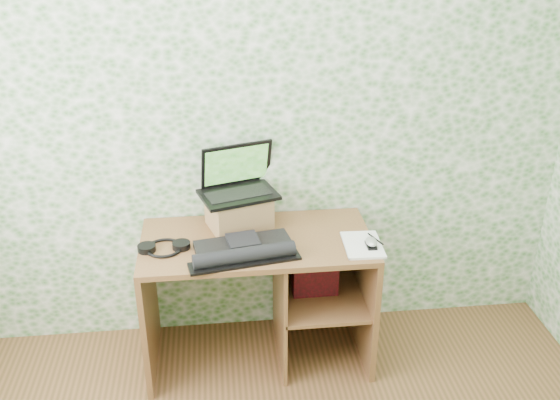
{
  "coord_description": "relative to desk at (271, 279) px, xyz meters",
  "views": [
    {
      "loc": [
        -0.19,
        -1.37,
        2.34
      ],
      "look_at": [
        0.12,
        1.39,
        0.99
      ],
      "focal_mm": 40.0,
      "sensor_mm": 36.0,
      "label": 1
    }
  ],
  "objects": [
    {
      "name": "headphones",
      "position": [
        -0.55,
        -0.08,
        0.28
      ],
      "size": [
        0.26,
        0.2,
        0.03
      ],
      "rotation": [
        0.0,
        0.0,
        0.05
      ],
      "color": "black",
      "rests_on": "desk"
    },
    {
      "name": "laptop",
      "position": [
        -0.16,
        0.16,
        0.51
      ],
      "size": [
        0.45,
        0.38,
        0.26
      ],
      "rotation": [
        0.0,
        0.0,
        0.3
      ],
      "color": "black",
      "rests_on": "riser"
    },
    {
      "name": "mouse",
      "position": [
        0.49,
        -0.19,
        0.3
      ],
      "size": [
        0.06,
        0.09,
        0.03
      ],
      "primitive_type": "ellipsoid",
      "rotation": [
        0.0,
        0.0,
        -0.01
      ],
      "color": "silver",
      "rests_on": "notepad"
    },
    {
      "name": "wall_back",
      "position": [
        -0.08,
        0.28,
        0.82
      ],
      "size": [
        3.5,
        0.0,
        3.5
      ],
      "primitive_type": "plane",
      "rotation": [
        1.57,
        0.0,
        0.0
      ],
      "color": "white",
      "rests_on": "ground"
    },
    {
      "name": "desk",
      "position": [
        0.0,
        0.0,
        0.0
      ],
      "size": [
        1.2,
        0.6,
        0.75
      ],
      "color": "brown",
      "rests_on": "floor"
    },
    {
      "name": "riser",
      "position": [
        -0.16,
        0.12,
        0.36
      ],
      "size": [
        0.37,
        0.33,
        0.18
      ],
      "primitive_type": "cube",
      "rotation": [
        0.0,
        0.0,
        0.3
      ],
      "color": "#9B6F45",
      "rests_on": "desk"
    },
    {
      "name": "notepad",
      "position": [
        0.45,
        -0.16,
        0.28
      ],
      "size": [
        0.2,
        0.28,
        0.01
      ],
      "primitive_type": "cube",
      "rotation": [
        0.0,
        0.0,
        -0.04
      ],
      "color": "white",
      "rests_on": "desk"
    },
    {
      "name": "pen",
      "position": [
        0.53,
        -0.12,
        0.29
      ],
      "size": [
        0.05,
        0.12,
        0.01
      ],
      "primitive_type": "cylinder",
      "rotation": [
        1.57,
        0.0,
        0.37
      ],
      "color": "black",
      "rests_on": "notepad"
    },
    {
      "name": "keyboard",
      "position": [
        -0.15,
        -0.18,
        0.3
      ],
      "size": [
        0.56,
        0.36,
        0.08
      ],
      "rotation": [
        0.0,
        0.0,
        0.17
      ],
      "color": "black",
      "rests_on": "desk"
    },
    {
      "name": "red_box",
      "position": [
        0.24,
        -0.03,
        0.06
      ],
      "size": [
        0.25,
        0.08,
        0.29
      ],
      "primitive_type": "cube",
      "rotation": [
        0.0,
        0.0,
        0.01
      ],
      "color": "maroon",
      "rests_on": "desk"
    }
  ]
}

